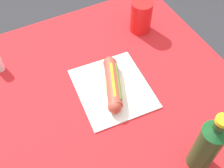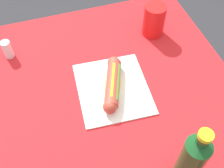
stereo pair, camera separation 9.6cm
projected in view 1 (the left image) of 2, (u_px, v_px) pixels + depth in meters
The scene contains 5 objects.
dining_table at pixel (118, 120), 1.08m from camera, with size 1.02×0.89×0.78m.
paper_wrapper at pixel (112, 89), 0.98m from camera, with size 0.28×0.24×0.01m, color white.
hot_dog at pixel (112, 84), 0.96m from camera, with size 0.22×0.12×0.05m.
soda_bottle at pixel (207, 145), 0.74m from camera, with size 0.07×0.07×0.25m.
drinking_cup at pixel (141, 17), 1.13m from camera, with size 0.09×0.09×0.13m, color red.
Camera 1 is at (0.48, -0.27, 1.57)m, focal length 44.64 mm.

